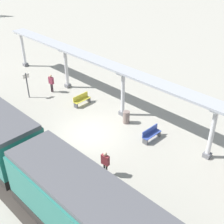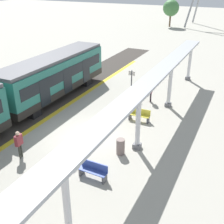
% 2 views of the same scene
% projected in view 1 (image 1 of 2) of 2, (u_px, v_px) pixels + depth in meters
% --- Properties ---
extents(ground_plane, '(176.00, 176.00, 0.00)m').
position_uv_depth(ground_plane, '(89.00, 134.00, 20.31)').
color(ground_plane, '#A39F92').
extents(tactile_edge_strip, '(0.41, 35.13, 0.01)m').
position_uv_depth(tactile_edge_strip, '(44.00, 159.00, 18.05)').
color(tactile_edge_strip, gold).
rests_on(tactile_edge_strip, ground).
extents(trackbed, '(3.20, 47.13, 0.01)m').
position_uv_depth(trackbed, '(17.00, 174.00, 16.95)').
color(trackbed, '#38332D').
rests_on(trackbed, ground).
extents(canopy_pillar_second, '(1.10, 0.44, 3.56)m').
position_uv_depth(canopy_pillar_second, '(212.00, 133.00, 17.30)').
color(canopy_pillar_second, slate).
rests_on(canopy_pillar_second, ground).
extents(canopy_pillar_third, '(1.10, 0.44, 3.56)m').
position_uv_depth(canopy_pillar_third, '(123.00, 93.00, 21.51)').
color(canopy_pillar_third, slate).
rests_on(canopy_pillar_third, ground).
extents(canopy_pillar_fourth, '(1.10, 0.44, 3.56)m').
position_uv_depth(canopy_pillar_fourth, '(66.00, 68.00, 25.44)').
color(canopy_pillar_fourth, slate).
rests_on(canopy_pillar_fourth, ground).
extents(canopy_pillar_fifth, '(1.10, 0.44, 3.56)m').
position_uv_depth(canopy_pillar_fifth, '(23.00, 49.00, 29.58)').
color(canopy_pillar_fifth, slate).
rests_on(canopy_pillar_fifth, ground).
extents(canopy_beam, '(1.20, 28.25, 0.16)m').
position_uv_depth(canopy_beam, '(125.00, 71.00, 20.46)').
color(canopy_beam, '#A8AAB2').
rests_on(canopy_beam, canopy_pillar_nearest).
extents(bench_near_end, '(1.51, 0.46, 0.86)m').
position_uv_depth(bench_near_end, '(82.00, 100.00, 23.52)').
color(bench_near_end, gold).
rests_on(bench_near_end, ground).
extents(bench_far_end, '(1.51, 0.48, 0.86)m').
position_uv_depth(bench_far_end, '(151.00, 134.00, 19.56)').
color(bench_far_end, '#33499C').
rests_on(bench_far_end, ground).
extents(trash_bin, '(0.48, 0.48, 0.94)m').
position_uv_depth(trash_bin, '(126.00, 117.00, 21.25)').
color(trash_bin, slate).
rests_on(trash_bin, ground).
extents(platform_info_sign, '(0.56, 0.10, 2.20)m').
position_uv_depth(platform_info_sign, '(27.00, 83.00, 24.06)').
color(platform_info_sign, '#4C4C51').
rests_on(platform_info_sign, ground).
extents(passenger_waiting_near_edge, '(0.26, 0.50, 1.65)m').
position_uv_depth(passenger_waiting_near_edge, '(105.00, 161.00, 16.35)').
color(passenger_waiting_near_edge, '#2B2D26').
rests_on(passenger_waiting_near_edge, ground).
extents(passenger_by_the_benches, '(0.27, 0.49, 1.61)m').
position_uv_depth(passenger_by_the_benches, '(51.00, 81.00, 25.07)').
color(passenger_by_the_benches, black).
rests_on(passenger_by_the_benches, ground).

